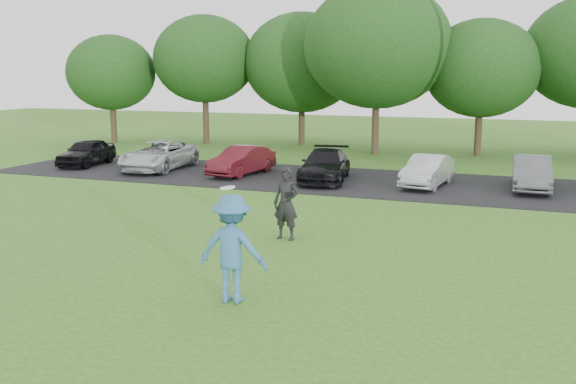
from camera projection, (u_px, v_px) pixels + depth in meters
name	position (u px, v px, depth m)	size (l,w,h in m)	color
ground	(226.00, 287.00, 12.61)	(100.00, 100.00, 0.00)	#31661D
parking_lot	(375.00, 182.00, 24.57)	(32.00, 6.50, 0.03)	black
frisbee_player	(232.00, 249.00, 11.69)	(1.34, 0.83, 2.21)	teal
camera_bystander	(286.00, 203.00, 16.08)	(0.72, 0.51, 1.85)	black
parked_cars	(367.00, 167.00, 24.49)	(28.28, 4.80, 1.24)	black
tree_row	(451.00, 57.00, 32.13)	(42.39, 9.85, 8.64)	#38281C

